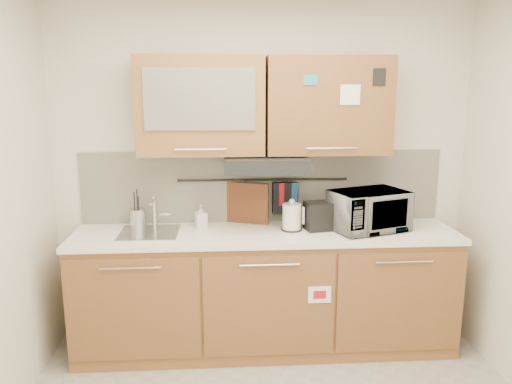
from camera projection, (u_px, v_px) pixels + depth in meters
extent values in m
plane|color=silver|center=(263.00, 174.00, 3.89)|extent=(3.20, 0.00, 3.20)
cube|color=#915933|center=(265.00, 292.00, 3.78)|extent=(2.80, 0.60, 0.88)
cube|color=black|center=(265.00, 339.00, 3.86)|extent=(2.80, 0.54, 0.10)
cube|color=brown|center=(133.00, 310.00, 3.41)|extent=(0.91, 0.02, 0.74)
cylinder|color=silver|center=(130.00, 268.00, 3.32)|extent=(0.41, 0.01, 0.01)
cube|color=brown|center=(269.00, 306.00, 3.47)|extent=(0.91, 0.02, 0.74)
cylinder|color=silver|center=(270.00, 265.00, 3.38)|extent=(0.41, 0.01, 0.01)
cube|color=brown|center=(400.00, 302.00, 3.53)|extent=(0.91, 0.02, 0.74)
cylinder|color=silver|center=(404.00, 262.00, 3.44)|extent=(0.41, 0.01, 0.01)
cube|color=white|center=(266.00, 234.00, 3.67)|extent=(2.82, 0.62, 0.04)
cube|color=silver|center=(263.00, 186.00, 3.90)|extent=(2.80, 0.02, 0.56)
cube|color=#915933|center=(201.00, 106.00, 3.58)|extent=(0.90, 0.35, 0.70)
cube|color=silver|center=(200.00, 99.00, 3.39)|extent=(0.76, 0.02, 0.42)
cube|color=brown|center=(327.00, 105.00, 3.64)|extent=(0.90, 0.35, 0.70)
cube|color=white|center=(350.00, 95.00, 3.46)|extent=(0.14, 0.00, 0.14)
cube|color=black|center=(265.00, 163.00, 3.62)|extent=(0.60, 0.46, 0.10)
cube|color=silver|center=(149.00, 234.00, 3.62)|extent=(0.42, 0.40, 0.03)
cylinder|color=silver|center=(154.00, 212.00, 3.76)|extent=(0.03, 0.03, 0.24)
cylinder|color=silver|center=(152.00, 201.00, 3.66)|extent=(0.02, 0.18, 0.02)
cylinder|color=black|center=(263.00, 180.00, 3.85)|extent=(1.30, 0.02, 0.02)
cylinder|color=#A9A9AD|center=(138.00, 219.00, 3.74)|extent=(0.13, 0.13, 0.15)
cylinder|color=black|center=(135.00, 210.00, 3.74)|extent=(0.01, 0.01, 0.28)
cylinder|color=black|center=(139.00, 213.00, 3.72)|extent=(0.01, 0.01, 0.25)
cylinder|color=black|center=(138.00, 208.00, 3.75)|extent=(0.01, 0.01, 0.30)
cylinder|color=black|center=(135.00, 215.00, 3.72)|extent=(0.01, 0.01, 0.22)
cylinder|color=white|center=(292.00, 217.00, 3.69)|extent=(0.15, 0.15, 0.20)
sphere|color=white|center=(292.00, 202.00, 3.66)|extent=(0.05, 0.05, 0.05)
cube|color=white|center=(303.00, 215.00, 3.70)|extent=(0.02, 0.03, 0.13)
cylinder|color=black|center=(292.00, 229.00, 3.70)|extent=(0.15, 0.15, 0.01)
cube|color=black|center=(324.00, 216.00, 3.71)|extent=(0.30, 0.21, 0.21)
cube|color=black|center=(318.00, 203.00, 3.68)|extent=(0.10, 0.13, 0.01)
cube|color=black|center=(330.00, 203.00, 3.70)|extent=(0.10, 0.13, 0.01)
imported|color=#999999|center=(369.00, 211.00, 3.68)|extent=(0.63, 0.52, 0.30)
imported|color=#999999|center=(201.00, 216.00, 3.75)|extent=(0.10, 0.10, 0.18)
cube|color=brown|center=(246.00, 211.00, 3.88)|extent=(0.35, 0.16, 0.45)
cube|color=navy|center=(291.00, 194.00, 3.87)|extent=(0.11, 0.07, 0.18)
cube|color=black|center=(283.00, 198.00, 3.88)|extent=(0.16, 0.06, 0.25)
cube|color=red|center=(287.00, 194.00, 3.87)|extent=(0.15, 0.07, 0.18)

